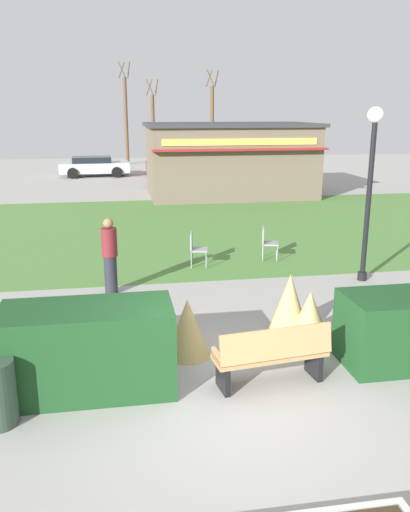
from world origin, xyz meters
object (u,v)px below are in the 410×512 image
park_bench (272,355)px  lamppost_mid (371,174)px  food_kiosk (229,159)px  parked_car_west_slot (94,166)px  tree_right_bg (212,124)px  tree_center_bg (126,119)px  person_strolling (110,255)px  cafe_chair_west (267,241)px  parked_car_center_slot (180,164)px  tree_left_bg (153,128)px  cafe_chair_center (196,247)px

park_bench → lamppost_mid: 6.08m
food_kiosk → park_bench: bearing=-100.2°
parked_car_west_slot → tree_right_bg: size_ratio=0.64×
park_bench → tree_center_bg: size_ratio=0.24×
food_kiosk → person_strolling: size_ratio=4.64×
park_bench → tree_right_bg: bearing=81.2°
person_strolling → parked_car_west_slot: size_ratio=0.40×
cafe_chair_west → parked_car_west_slot: parked_car_west_slot is taller
tree_center_bg → park_bench: bearing=-88.0°
parked_car_west_slot → parked_car_center_slot: bearing=-0.0°
tree_left_bg → tree_center_bg: size_ratio=0.83×
cafe_chair_west → cafe_chair_center: 2.02m
person_strolling → parked_car_center_slot: size_ratio=0.39×
cafe_chair_west → parked_car_west_slot: 20.65m
lamppost_mid → parked_car_center_slot: 22.25m
person_strolling → parked_car_center_slot: (4.28, 22.03, -0.22)m
person_strolling → tree_right_bg: (7.28, 27.42, 2.12)m
cafe_chair_center → tree_left_bg: tree_left_bg is taller
food_kiosk → person_strolling: food_kiosk is taller
lamppost_mid → parked_car_west_slot: 23.27m
person_strolling → tree_left_bg: bearing=-52.4°
parked_car_center_slot → tree_right_bg: bearing=60.9°
cafe_chair_west → person_strolling: bearing=-153.7°
food_kiosk → parked_car_center_slot: size_ratio=1.80×
park_bench → cafe_chair_west: park_bench is taller
person_strolling → tree_left_bg: (3.06, 28.30, 1.82)m
food_kiosk → parked_car_center_slot: bearing=98.4°
cafe_chair_west → person_strolling: size_ratio=0.53×
cafe_chair_center → tree_left_bg: (0.90, 26.58, 2.15)m
cafe_chair_center → tree_left_bg: size_ratio=0.15×
lamppost_mid → tree_left_bg: 28.53m
cafe_chair_center → parked_car_west_slot: 20.56m
park_bench → lamppost_mid: (3.58, 4.46, 2.05)m
food_kiosk → parked_car_west_slot: size_ratio=1.83×
tree_left_bg → tree_right_bg: size_ratio=0.91×
tree_center_bg → tree_left_bg: bearing=-34.2°
cafe_chair_west → tree_center_bg: bearing=96.2°
food_kiosk → cafe_chair_west: food_kiosk is taller
cafe_chair_west → tree_left_bg: tree_left_bg is taller
cafe_chair_west → person_strolling: 4.65m
park_bench → tree_left_bg: (0.73, 32.84, 2.20)m
park_bench → tree_left_bg: bearing=88.7°
food_kiosk → tree_right_bg: (1.74, 14.04, 1.28)m
person_strolling → tree_left_bg: 28.53m
parked_car_center_slot → tree_right_bg: 6.60m
person_strolling → tree_center_bg: tree_center_bg is taller
cafe_chair_center → parked_car_west_slot: parked_car_west_slot is taller
food_kiosk → parked_car_west_slot: bearing=127.5°
parked_car_center_slot → tree_right_bg: tree_right_bg is taller
park_bench → cafe_chair_west: bearing=74.5°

